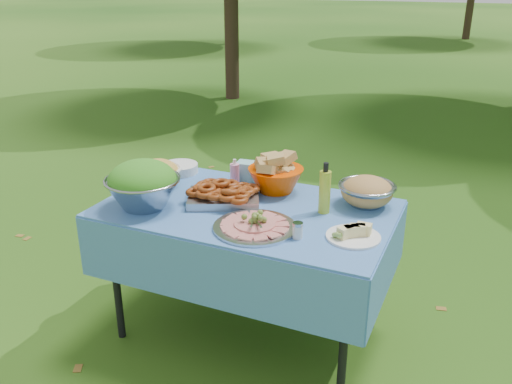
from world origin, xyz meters
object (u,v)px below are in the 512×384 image
pasta_bowl_steel (367,191)px  salad_bowl (143,184)px  bread_bowl (276,174)px  charcuterie_platter (255,220)px  picnic_table (247,272)px  plate_stack (180,168)px  oil_bottle (325,188)px

pasta_bowl_steel → salad_bowl: bearing=-154.8°
salad_bowl → bread_bowl: bearing=42.1°
salad_bowl → charcuterie_platter: salad_bowl is taller
charcuterie_platter → pasta_bowl_steel: bearing=49.9°
picnic_table → pasta_bowl_steel: pasta_bowl_steel is taller
plate_stack → charcuterie_platter: 0.89m
plate_stack → oil_bottle: 0.99m
picnic_table → salad_bowl: (-0.48, -0.21, 0.50)m
salad_bowl → charcuterie_platter: bearing=-0.2°
charcuterie_platter → oil_bottle: 0.40m
plate_stack → charcuterie_platter: size_ratio=0.55×
salad_bowl → pasta_bowl_steel: size_ratio=1.31×
picnic_table → oil_bottle: oil_bottle is taller
plate_stack → pasta_bowl_steel: bearing=-1.8°
plate_stack → bread_bowl: (0.63, -0.04, 0.07)m
bread_bowl → oil_bottle: bearing=-27.4°
salad_bowl → oil_bottle: size_ratio=1.45×
picnic_table → oil_bottle: (0.38, 0.10, 0.51)m
picnic_table → salad_bowl: size_ratio=3.88×
salad_bowl → oil_bottle: (0.86, 0.31, 0.01)m
bread_bowl → plate_stack: bearing=176.2°
picnic_table → bread_bowl: bread_bowl is taller
picnic_table → plate_stack: 0.78m
pasta_bowl_steel → bread_bowl: bearing=-179.2°
bread_bowl → charcuterie_platter: 0.49m
bread_bowl → charcuterie_platter: bearing=-79.5°
picnic_table → charcuterie_platter: 0.49m
salad_bowl → plate_stack: salad_bowl is taller
plate_stack → salad_bowl: bearing=-78.5°
plate_stack → pasta_bowl_steel: size_ratio=0.76×
salad_bowl → picnic_table: bearing=23.4°
salad_bowl → bread_bowl: size_ratio=1.25×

